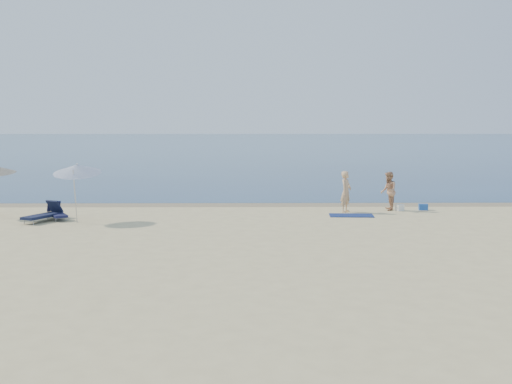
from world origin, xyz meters
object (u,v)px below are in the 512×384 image
umbrella_near (77,169)px  blue_cooler (423,207)px  person_right (388,191)px  person_left (346,192)px

umbrella_near → blue_cooler: bearing=10.5°
person_right → blue_cooler: person_right is taller
person_left → person_right: size_ratio=1.04×
blue_cooler → umbrella_near: bearing=-162.3°
blue_cooler → umbrella_near: (-14.74, -3.18, 1.98)m
umbrella_near → person_left: bearing=11.4°
person_right → person_left: bearing=-68.1°
blue_cooler → umbrella_near: size_ratio=0.16×
blue_cooler → person_right: bearing=-172.4°
person_right → blue_cooler: size_ratio=4.40×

